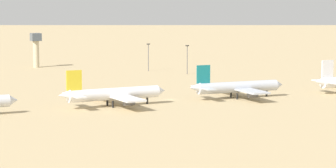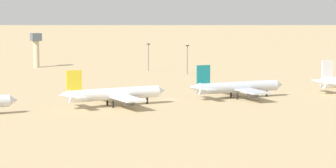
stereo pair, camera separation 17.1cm
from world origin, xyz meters
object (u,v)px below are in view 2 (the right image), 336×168
(parked_jet_teal_3, at_px, (237,87))
(control_tower, at_px, (36,47))
(light_pole_mid, at_px, (149,55))
(light_pole_east, at_px, (187,57))
(parked_jet_yellow_2, at_px, (113,94))

(parked_jet_teal_3, relative_size, control_tower, 2.13)
(light_pole_mid, bearing_deg, light_pole_east, -64.16)
(control_tower, xyz_separation_m, light_pole_mid, (45.89, -44.87, -2.90))
(parked_jet_yellow_2, bearing_deg, light_pole_east, 48.09)
(parked_jet_yellow_2, height_order, light_pole_mid, light_pole_mid)
(parked_jet_yellow_2, height_order, parked_jet_teal_3, parked_jet_yellow_2)
(parked_jet_yellow_2, relative_size, control_tower, 2.16)
(control_tower, height_order, light_pole_mid, control_tower)
(light_pole_mid, bearing_deg, parked_jet_teal_3, -97.16)
(parked_jet_yellow_2, xyz_separation_m, light_pole_east, (73.43, 83.70, 4.00))
(light_pole_east, bearing_deg, parked_jet_teal_3, -105.86)
(parked_jet_yellow_2, bearing_deg, light_pole_mid, 58.73)
(parked_jet_yellow_2, relative_size, light_pole_east, 2.80)
(light_pole_mid, distance_m, light_pole_east, 24.65)
(parked_jet_yellow_2, bearing_deg, control_tower, 82.99)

